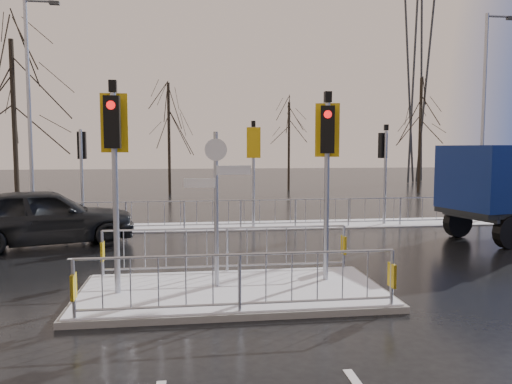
{
  "coord_description": "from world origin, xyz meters",
  "views": [
    {
      "loc": [
        -0.84,
        -9.59,
        2.91
      ],
      "look_at": [
        0.84,
        2.75,
        1.8
      ],
      "focal_mm": 35.0,
      "sensor_mm": 36.0,
      "label": 1
    }
  ],
  "objects": [
    {
      "name": "ground",
      "position": [
        0.0,
        0.0,
        0.0
      ],
      "size": [
        120.0,
        120.0,
        0.0
      ],
      "primitive_type": "plane",
      "color": "black",
      "rests_on": "ground"
    },
    {
      "name": "snow_verge",
      "position": [
        0.0,
        8.6,
        0.02
      ],
      "size": [
        30.0,
        2.0,
        0.04
      ],
      "primitive_type": "cube",
      "color": "silver",
      "rests_on": "ground"
    },
    {
      "name": "lane_markings",
      "position": [
        0.0,
        -0.33,
        0.0
      ],
      "size": [
        8.0,
        11.38,
        0.01
      ],
      "color": "silver",
      "rests_on": "ground"
    },
    {
      "name": "traffic_island",
      "position": [
        -0.01,
        0.01,
        0.39
      ],
      "size": [
        6.0,
        3.04,
        4.15
      ],
      "color": "#62625D",
      "rests_on": "ground"
    },
    {
      "name": "far_kerb_fixtures",
      "position": [
        0.29,
        8.09,
        1.02
      ],
      "size": [
        18.0,
        0.65,
        3.83
      ],
      "color": "#999EA7",
      "rests_on": "ground"
    },
    {
      "name": "car_far_lane",
      "position": [
        -5.07,
        5.74,
        0.87
      ],
      "size": [
        5.52,
        3.57,
        1.75
      ],
      "primitive_type": "imported",
      "rotation": [
        0.0,
        0.0,
        1.89
      ],
      "color": "black",
      "rests_on": "ground"
    },
    {
      "name": "flatbed_truck",
      "position": [
        9.08,
        4.71,
        1.58
      ],
      "size": [
        6.77,
        3.63,
        2.98
      ],
      "color": "black",
      "rests_on": "ground"
    },
    {
      "name": "tree_near_b",
      "position": [
        -8.0,
        12.5,
        5.15
      ],
      "size": [
        4.0,
        4.0,
        7.55
      ],
      "color": "black",
      "rests_on": "ground"
    },
    {
      "name": "tree_far_a",
      "position": [
        -2.0,
        22.0,
        4.82
      ],
      "size": [
        3.75,
        3.75,
        7.08
      ],
      "color": "black",
      "rests_on": "ground"
    },
    {
      "name": "tree_far_b",
      "position": [
        6.0,
        24.0,
        4.18
      ],
      "size": [
        3.25,
        3.25,
        6.14
      ],
      "color": "black",
      "rests_on": "ground"
    },
    {
      "name": "tree_far_c",
      "position": [
        14.0,
        21.0,
        5.15
      ],
      "size": [
        4.0,
        4.0,
        7.55
      ],
      "color": "black",
      "rests_on": "ground"
    },
    {
      "name": "street_lamp_right",
      "position": [
        10.57,
        8.5,
        4.39
      ],
      "size": [
        1.25,
        0.18,
        8.0
      ],
      "color": "#999EA7",
      "rests_on": "ground"
    },
    {
      "name": "street_lamp_left",
      "position": [
        -6.43,
        9.5,
        4.49
      ],
      "size": [
        1.25,
        0.18,
        8.2
      ],
      "color": "#999EA7",
      "rests_on": "ground"
    },
    {
      "name": "pylon_wires",
      "position": [
        16.88,
        30.0,
        11.03
      ],
      "size": [
        70.0,
        2.38,
        19.97
      ],
      "color": "#2D3033",
      "rests_on": "ground"
    }
  ]
}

